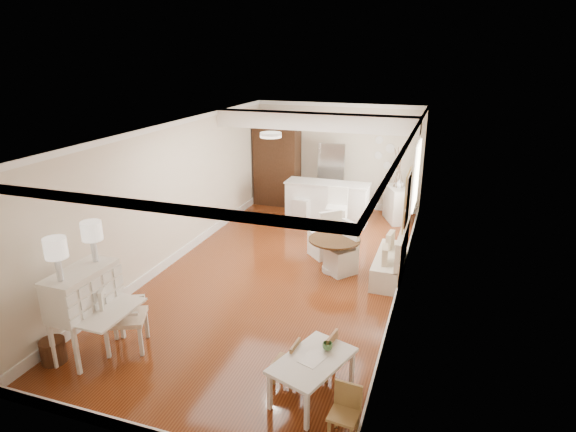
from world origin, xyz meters
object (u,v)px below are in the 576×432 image
Objects in this scene: kids_table at (312,378)px; pantry_cabinet at (277,163)px; kids_chair_c at (344,414)px; breakfast_counter at (327,202)px; kids_chair_a at (286,361)px; bar_stool_left at (303,204)px; slip_chair_far at (324,232)px; secretary_bureau at (86,312)px; sideboard at (396,204)px; gustavian_armchair at (125,316)px; dining_table at (334,255)px; wicker_basket at (53,351)px; bar_stool_right at (336,213)px; fridge at (345,178)px; kids_chair_b at (322,353)px; slip_chair_near at (341,248)px.

pantry_cabinet is (-3.14, 7.40, 0.88)m from kids_table.
pantry_cabinet is (-3.66, 7.95, 0.82)m from kids_chair_c.
kids_chair_a is at bearing -80.40° from breakfast_counter.
bar_stool_left is at bearing 116.02° from kids_chair_c.
slip_chair_far is 2.11m from breakfast_counter.
breakfast_counter is at bearing 75.48° from secretary_bureau.
bar_stool_left reaches higher than sideboard.
gustavian_armchair is at bearing -85.10° from kids_chair_a.
kids_chair_a is 0.62× the size of dining_table.
wicker_basket is at bearing -107.43° from breakfast_counter.
fridge reaches higher than bar_stool_right.
breakfast_counter is at bearing -156.94° from kids_chair_b.
gustavian_armchair is 1.01× the size of slip_chair_near.
fridge is (-0.65, 3.77, 0.56)m from dining_table.
kids_chair_a reaches higher than kids_table.
slip_chair_far is at bearing 119.77° from dining_table.
kids_chair_c is at bearing -77.47° from fridge.
dining_table is 4.64m from pantry_cabinet.
slip_chair_far is 2.96m from sideboard.
slip_chair_far is at bearing -95.04° from bar_stool_right.
kids_chair_c is (3.76, -0.43, -0.32)m from secretary_bureau.
bar_stool_left is (-1.53, 2.47, 0.01)m from slip_chair_near.
pantry_cabinet is at bearing 90.34° from secretary_bureau.
bar_stool_left is 1.12× the size of sideboard.
kids_chair_a is 6.09m from bar_stool_left.
kids_chair_b is (3.24, 0.57, -0.31)m from secretary_bureau.
bar_stool_left is 0.45× the size of pantry_cabinet.
gustavian_armchair is at bearing -74.70° from kids_chair_b.
slip_chair_far is at bearing 102.87° from kids_table.
sideboard reaches higher than dining_table.
pantry_cabinet is 2.52× the size of sideboard.
wicker_basket is at bearing 104.51° from gustavian_armchair.
kids_chair_b is at bearing -115.43° from sideboard.
fridge is (-1.24, 7.37, 0.63)m from kids_table.
kids_chair_a is 0.67× the size of sideboard.
pantry_cabinet is at bearing 147.57° from breakfast_counter.
secretary_bureau is 4.63m from slip_chair_near.
wicker_basket is 3.60m from kids_table.
kids_chair_b is (0.00, 0.46, 0.06)m from kids_table.
fridge reaches higher than kids_chair_a.
wicker_basket is 0.31× the size of kids_table.
fridge is at bearing 73.44° from wicker_basket.
wicker_basket is 4.09m from kids_chair_c.
slip_chair_near is 3.89m from fridge.
kids_chair_a is 7.27m from fridge.
kids_chair_c is 7.06m from bar_stool_left.
breakfast_counter is (-1.96, 6.87, 0.19)m from kids_chair_c.
bar_stool_left reaches higher than slip_chair_near.
dining_table is (2.98, 4.07, 0.17)m from wicker_basket.
pantry_cabinet reaches higher than breakfast_counter.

